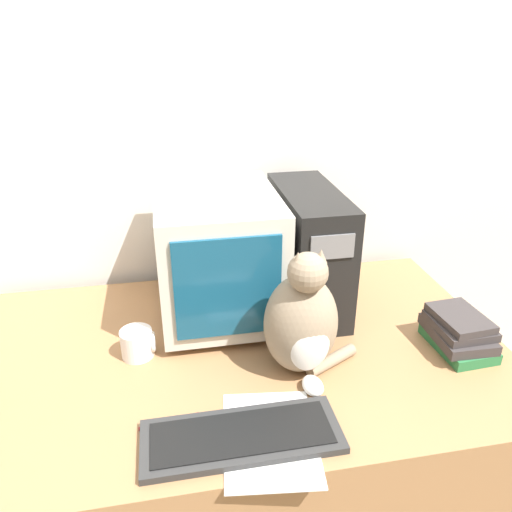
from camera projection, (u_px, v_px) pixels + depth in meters
name	position (u px, v px, depth m)	size (l,w,h in m)	color
wall_back	(210.00, 140.00, 1.70)	(7.00, 0.05, 2.50)	silver
desk	(238.00, 446.00, 1.61)	(1.55, 0.93, 0.76)	#9E7047
crt_monitor	(218.00, 255.00, 1.53)	(0.36, 0.46, 0.40)	beige
computer_tower	(308.00, 249.00, 1.60)	(0.18, 0.44, 0.39)	black
keyboard	(242.00, 436.00, 1.13)	(0.45, 0.17, 0.02)	#2D2D2D
cat	(302.00, 322.00, 1.29)	(0.28, 0.24, 0.37)	gray
book_stack	(459.00, 332.00, 1.43)	(0.15, 0.21, 0.11)	#28703D
pen	(169.00, 421.00, 1.18)	(0.14, 0.03, 0.01)	maroon
paper_sheet	(270.00, 437.00, 1.13)	(0.25, 0.32, 0.00)	white
mug	(138.00, 343.00, 1.40)	(0.10, 0.09, 0.08)	white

